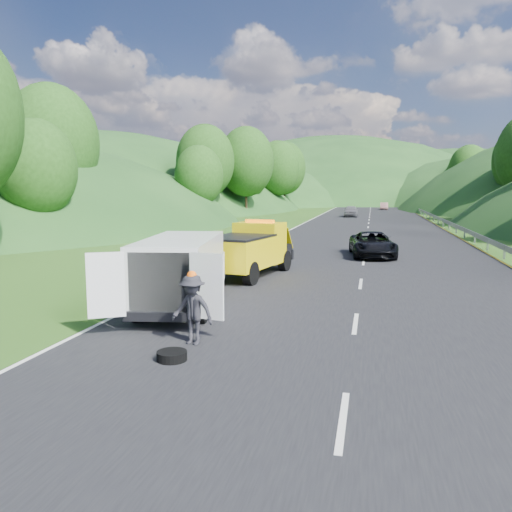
% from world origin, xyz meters
% --- Properties ---
extents(ground, '(320.00, 320.00, 0.00)m').
position_xyz_m(ground, '(0.00, 0.00, 0.00)').
color(ground, '#38661E').
rests_on(ground, ground).
extents(road_surface, '(14.00, 200.00, 0.02)m').
position_xyz_m(road_surface, '(3.00, 40.00, 0.01)').
color(road_surface, black).
rests_on(road_surface, ground).
extents(guardrail, '(0.06, 140.00, 1.52)m').
position_xyz_m(guardrail, '(10.30, 52.50, 0.00)').
color(guardrail, gray).
rests_on(guardrail, ground).
extents(tree_line_left, '(14.00, 140.00, 14.00)m').
position_xyz_m(tree_line_left, '(-19.00, 60.00, 0.00)').
color(tree_line_left, '#295B1B').
rests_on(tree_line_left, ground).
extents(hills_backdrop, '(201.00, 288.60, 44.00)m').
position_xyz_m(hills_backdrop, '(6.50, 134.70, 0.00)').
color(hills_backdrop, '#2D5B23').
rests_on(hills_backdrop, ground).
extents(tow_truck, '(2.98, 5.79, 2.37)m').
position_xyz_m(tow_truck, '(-1.69, 4.87, 1.16)').
color(tow_truck, black).
rests_on(tow_truck, ground).
extents(white_van, '(3.72, 6.64, 2.23)m').
position_xyz_m(white_van, '(-2.37, -1.31, 1.26)').
color(white_van, black).
rests_on(white_van, ground).
extents(woman, '(0.49, 0.61, 1.48)m').
position_xyz_m(woman, '(-4.04, 1.38, 0.00)').
color(woman, white).
rests_on(woman, ground).
extents(child, '(0.56, 0.58, 0.94)m').
position_xyz_m(child, '(-2.07, 0.12, 0.00)').
color(child, tan).
rests_on(child, ground).
extents(worker, '(1.19, 0.82, 1.69)m').
position_xyz_m(worker, '(-0.75, -4.75, 0.00)').
color(worker, black).
rests_on(worker, ground).
extents(suitcase, '(0.36, 0.22, 0.54)m').
position_xyz_m(suitcase, '(-5.31, 1.33, 0.27)').
color(suitcase, '#635F4A').
rests_on(suitcase, ground).
extents(spare_tire, '(0.66, 0.66, 0.20)m').
position_xyz_m(spare_tire, '(-0.79, -5.96, 0.00)').
color(spare_tire, black).
rests_on(spare_tire, ground).
extents(passing_suv, '(2.81, 5.13, 1.36)m').
position_xyz_m(passing_suv, '(3.42, 12.33, 0.00)').
color(passing_suv, black).
rests_on(passing_suv, ground).
extents(dist_car_a, '(1.80, 4.48, 1.53)m').
position_xyz_m(dist_car_a, '(0.54, 52.59, 0.00)').
color(dist_car_a, '#57575C').
rests_on(dist_car_a, ground).
extents(dist_car_b, '(1.36, 3.89, 1.28)m').
position_xyz_m(dist_car_b, '(5.39, 77.40, 0.00)').
color(dist_car_b, '#825857').
rests_on(dist_car_b, ground).
extents(dist_car_c, '(2.09, 5.15, 1.50)m').
position_xyz_m(dist_car_c, '(2.35, 93.02, 0.00)').
color(dist_car_c, '#A96954').
rests_on(dist_car_c, ground).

